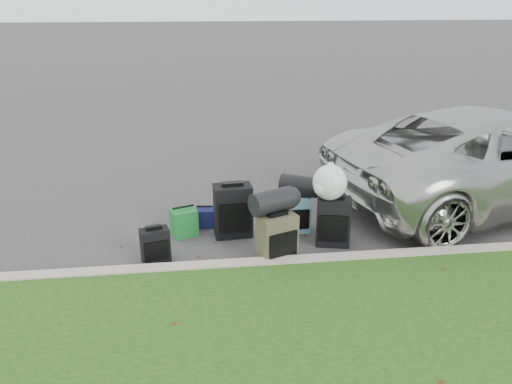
{
  "coord_description": "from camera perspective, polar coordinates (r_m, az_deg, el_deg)",
  "views": [
    {
      "loc": [
        -0.87,
        -6.16,
        3.09
      ],
      "look_at": [
        -0.1,
        0.2,
        0.55
      ],
      "focal_mm": 35.0,
      "sensor_mm": 36.0,
      "label": 1
    }
  ],
  "objects": [
    {
      "name": "suitcase_large_black_right",
      "position": [
        6.61,
        8.83,
        -3.35
      ],
      "size": [
        0.48,
        0.35,
        0.65
      ],
      "primitive_type": "cube",
      "rotation": [
        0.0,
        0.0,
        -0.23
      ],
      "color": "black",
      "rests_on": "ground"
    },
    {
      "name": "suitcase_teal",
      "position": [
        6.94,
        4.69,
        -2.55
      ],
      "size": [
        0.36,
        0.22,
        0.52
      ],
      "primitive_type": "cube",
      "rotation": [
        0.0,
        0.0,
        0.01
      ],
      "color": "#5D96B5",
      "rests_on": "ground"
    },
    {
      "name": "suitcase_large_black_left",
      "position": [
        6.77,
        -2.65,
        -2.15
      ],
      "size": [
        0.53,
        0.34,
        0.73
      ],
      "primitive_type": "cube",
      "rotation": [
        0.0,
        0.0,
        0.07
      ],
      "color": "black",
      "rests_on": "ground"
    },
    {
      "name": "curb",
      "position": [
        6.04,
        2.33,
        -8.34
      ],
      "size": [
        120.0,
        0.18,
        0.15
      ],
      "primitive_type": "cube",
      "color": "#9E937F",
      "rests_on": "ground"
    },
    {
      "name": "tote_navy",
      "position": [
        7.14,
        -5.85,
        -2.94
      ],
      "size": [
        0.27,
        0.22,
        0.27
      ],
      "primitive_type": "cube",
      "rotation": [
        0.0,
        0.0,
        -0.1
      ],
      "color": "navy",
      "rests_on": "ground"
    },
    {
      "name": "duffel_right",
      "position": [
        6.85,
        4.94,
        0.73
      ],
      "size": [
        0.58,
        0.48,
        0.28
      ],
      "primitive_type": "cylinder",
      "rotation": [
        0.0,
        1.57,
        -0.48
      ],
      "color": "black",
      "rests_on": "suitcase_teal"
    },
    {
      "name": "tote_green",
      "position": [
        6.91,
        -8.23,
        -3.44
      ],
      "size": [
        0.4,
        0.36,
        0.38
      ],
      "primitive_type": "cube",
      "rotation": [
        0.0,
        0.0,
        0.33
      ],
      "color": "#1A772A",
      "rests_on": "ground"
    },
    {
      "name": "ground",
      "position": [
        6.95,
        1.02,
        -4.79
      ],
      "size": [
        120.0,
        120.0,
        0.0
      ],
      "primitive_type": "plane",
      "color": "#383535",
      "rests_on": "ground"
    },
    {
      "name": "suitcase_small_black",
      "position": [
        6.3,
        -11.44,
        -5.98
      ],
      "size": [
        0.39,
        0.28,
        0.44
      ],
      "primitive_type": "cube",
      "rotation": [
        0.0,
        0.0,
        0.26
      ],
      "color": "black",
      "rests_on": "ground"
    },
    {
      "name": "suitcase_olive",
      "position": [
        6.14,
        2.42,
        -5.33
      ],
      "size": [
        0.52,
        0.42,
        0.62
      ],
      "primitive_type": "cube",
      "rotation": [
        0.0,
        0.0,
        0.36
      ],
      "color": "#373723",
      "rests_on": "ground"
    },
    {
      "name": "trash_bag",
      "position": [
        6.39,
        8.44,
        1.09
      ],
      "size": [
        0.44,
        0.44,
        0.44
      ],
      "primitive_type": "sphere",
      "color": "white",
      "rests_on": "suitcase_large_black_right"
    },
    {
      "name": "duffel_left",
      "position": [
        6.03,
        1.9,
        -1.08
      ],
      "size": [
        0.6,
        0.48,
        0.29
      ],
      "primitive_type": "cylinder",
      "rotation": [
        0.0,
        1.57,
        0.42
      ],
      "color": "black",
      "rests_on": "suitcase_olive"
    },
    {
      "name": "suv",
      "position": [
        8.65,
        25.84,
        3.64
      ],
      "size": [
        5.73,
        3.56,
        1.48
      ],
      "primitive_type": "imported",
      "rotation": [
        0.0,
        0.0,
        1.79
      ],
      "color": "#B7B7B2",
      "rests_on": "ground"
    }
  ]
}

